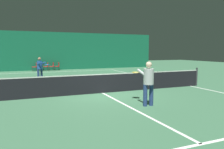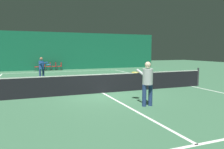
# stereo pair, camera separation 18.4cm
# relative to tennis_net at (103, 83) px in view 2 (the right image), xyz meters

# --- Properties ---
(ground_plane) EXTENTS (60.00, 60.00, 0.00)m
(ground_plane) POSITION_rel_tennis_net_xyz_m (0.00, 0.00, -0.51)
(ground_plane) COLOR #386647
(backdrop_curtain) EXTENTS (23.00, 0.12, 4.06)m
(backdrop_curtain) POSITION_rel_tennis_net_xyz_m (0.00, 14.25, 1.52)
(backdrop_curtain) COLOR #146042
(backdrop_curtain) RESTS_ON ground
(court_line_baseline_far) EXTENTS (11.00, 0.10, 0.00)m
(court_line_baseline_far) POSITION_rel_tennis_net_xyz_m (0.00, 11.90, -0.51)
(court_line_baseline_far) COLOR white
(court_line_baseline_far) RESTS_ON ground
(court_line_service_far) EXTENTS (8.25, 0.10, 0.00)m
(court_line_service_far) POSITION_rel_tennis_net_xyz_m (0.00, 6.40, -0.51)
(court_line_service_far) COLOR white
(court_line_service_far) RESTS_ON ground
(court_line_service_near) EXTENTS (8.25, 0.10, 0.00)m
(court_line_service_near) POSITION_rel_tennis_net_xyz_m (0.00, -6.40, -0.51)
(court_line_service_near) COLOR white
(court_line_service_near) RESTS_ON ground
(court_line_sideline_right) EXTENTS (0.10, 23.80, 0.00)m
(court_line_sideline_right) POSITION_rel_tennis_net_xyz_m (5.50, 0.00, -0.51)
(court_line_sideline_right) COLOR white
(court_line_sideline_right) RESTS_ON ground
(court_line_centre) EXTENTS (0.10, 12.80, 0.00)m
(court_line_centre) POSITION_rel_tennis_net_xyz_m (0.00, 0.00, -0.51)
(court_line_centre) COLOR white
(court_line_centre) RESTS_ON ground
(tennis_net) EXTENTS (12.00, 0.10, 1.07)m
(tennis_net) POSITION_rel_tennis_net_xyz_m (0.00, 0.00, 0.00)
(tennis_net) COLOR black
(tennis_net) RESTS_ON ground
(player_near) EXTENTS (0.42, 1.36, 1.67)m
(player_near) POSITION_rel_tennis_net_xyz_m (0.73, -2.97, 0.46)
(player_near) COLOR navy
(player_near) RESTS_ON ground
(player_far) EXTENTS (0.88, 1.35, 1.61)m
(player_far) POSITION_rel_tennis_net_xyz_m (-2.42, 6.21, 0.43)
(player_far) COLOR navy
(player_far) RESTS_ON ground
(courtside_chair_0) EXTENTS (0.44, 0.44, 0.84)m
(courtside_chair_0) POSITION_rel_tennis_net_xyz_m (-2.35, 13.70, -0.03)
(courtside_chair_0) COLOR #2D2D2D
(courtside_chair_0) RESTS_ON ground
(courtside_chair_1) EXTENTS (0.44, 0.44, 0.84)m
(courtside_chair_1) POSITION_rel_tennis_net_xyz_m (-1.79, 13.70, -0.03)
(courtside_chair_1) COLOR #2D2D2D
(courtside_chair_1) RESTS_ON ground
(courtside_chair_2) EXTENTS (0.44, 0.44, 0.84)m
(courtside_chair_2) POSITION_rel_tennis_net_xyz_m (-1.22, 13.70, -0.03)
(courtside_chair_2) COLOR #2D2D2D
(courtside_chair_2) RESTS_ON ground
(courtside_chair_3) EXTENTS (0.44, 0.44, 0.84)m
(courtside_chair_3) POSITION_rel_tennis_net_xyz_m (-0.65, 13.70, -0.03)
(courtside_chair_3) COLOR #2D2D2D
(courtside_chair_3) RESTS_ON ground
(courtside_chair_4) EXTENTS (0.44, 0.44, 0.84)m
(courtside_chair_4) POSITION_rel_tennis_net_xyz_m (-0.08, 13.70, -0.03)
(courtside_chair_4) COLOR #2D2D2D
(courtside_chair_4) RESTS_ON ground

